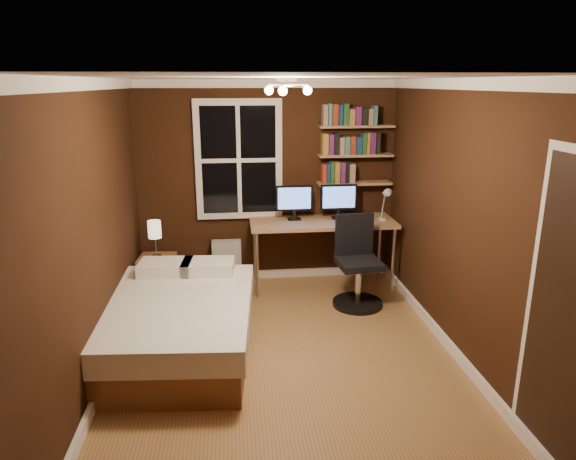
{
  "coord_description": "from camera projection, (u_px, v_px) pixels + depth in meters",
  "views": [
    {
      "loc": [
        -0.45,
        -4.21,
        2.46
      ],
      "look_at": [
        0.07,
        0.45,
        1.11
      ],
      "focal_mm": 32.0,
      "sensor_mm": 36.0,
      "label": 1
    }
  ],
  "objects": [
    {
      "name": "floor",
      "position": [
        285.0,
        359.0,
        4.75
      ],
      "size": [
        4.2,
        4.2,
        0.0
      ],
      "primitive_type": "plane",
      "color": "olive",
      "rests_on": "ground"
    },
    {
      "name": "wall_back",
      "position": [
        267.0,
        183.0,
        6.41
      ],
      "size": [
        3.2,
        0.04,
        2.5
      ],
      "primitive_type": "cube",
      "color": "black",
      "rests_on": "ground"
    },
    {
      "name": "wall_left",
      "position": [
        93.0,
        235.0,
        4.23
      ],
      "size": [
        0.04,
        4.2,
        2.5
      ],
      "primitive_type": "cube",
      "color": "black",
      "rests_on": "ground"
    },
    {
      "name": "wall_right",
      "position": [
        463.0,
        223.0,
        4.57
      ],
      "size": [
        0.04,
        4.2,
        2.5
      ],
      "primitive_type": "cube",
      "color": "black",
      "rests_on": "ground"
    },
    {
      "name": "ceiling",
      "position": [
        285.0,
        77.0,
        4.06
      ],
      "size": [
        3.2,
        4.2,
        0.02
      ],
      "primitive_type": "cube",
      "color": "white",
      "rests_on": "wall_back"
    },
    {
      "name": "window",
      "position": [
        239.0,
        160.0,
        6.25
      ],
      "size": [
        1.06,
        0.06,
        1.46
      ],
      "primitive_type": "cube",
      "color": "white",
      "rests_on": "wall_back"
    },
    {
      "name": "door",
      "position": [
        569.0,
        325.0,
        3.16
      ],
      "size": [
        0.03,
        0.82,
        2.05
      ],
      "primitive_type": null,
      "color": "black",
      "rests_on": "ground"
    },
    {
      "name": "ceiling_fixture",
      "position": [
        286.0,
        91.0,
        3.99
      ],
      "size": [
        0.44,
        0.44,
        0.18
      ],
      "primitive_type": null,
      "color": "beige",
      "rests_on": "ceiling"
    },
    {
      "name": "bookshelf_lower",
      "position": [
        354.0,
        183.0,
        6.41
      ],
      "size": [
        0.92,
        0.22,
        0.03
      ],
      "primitive_type": "cube",
      "color": "#9E724C",
      "rests_on": "wall_back"
    },
    {
      "name": "books_row_lower",
      "position": [
        355.0,
        173.0,
        6.37
      ],
      "size": [
        0.42,
        0.16,
        0.23
      ],
      "primitive_type": null,
      "color": "maroon",
      "rests_on": "bookshelf_lower"
    },
    {
      "name": "bookshelf_middle",
      "position": [
        355.0,
        155.0,
        6.31
      ],
      "size": [
        0.92,
        0.22,
        0.03
      ],
      "primitive_type": "cube",
      "color": "#9E724C",
      "rests_on": "wall_back"
    },
    {
      "name": "books_row_middle",
      "position": [
        356.0,
        145.0,
        6.28
      ],
      "size": [
        0.66,
        0.16,
        0.23
      ],
      "primitive_type": null,
      "color": "navy",
      "rests_on": "bookshelf_middle"
    },
    {
      "name": "bookshelf_upper",
      "position": [
        356.0,
        126.0,
        6.22
      ],
      "size": [
        0.92,
        0.22,
        0.03
      ],
      "primitive_type": "cube",
      "color": "#9E724C",
      "rests_on": "wall_back"
    },
    {
      "name": "books_row_upper",
      "position": [
        357.0,
        115.0,
        6.18
      ],
      "size": [
        0.6,
        0.16,
        0.23
      ],
      "primitive_type": null,
      "color": "#275825",
      "rests_on": "bookshelf_upper"
    },
    {
      "name": "bed",
      "position": [
        177.0,
        323.0,
        4.82
      ],
      "size": [
        1.53,
        2.02,
        0.65
      ],
      "rotation": [
        0.0,
        0.0,
        -0.08
      ],
      "color": "brown",
      "rests_on": "ground"
    },
    {
      "name": "nightstand",
      "position": [
        158.0,
        277.0,
        6.05
      ],
      "size": [
        0.44,
        0.44,
        0.5
      ],
      "primitive_type": "cube",
      "rotation": [
        0.0,
        0.0,
        -0.08
      ],
      "color": "brown",
      "rests_on": "ground"
    },
    {
      "name": "bedside_lamp",
      "position": [
        155.0,
        239.0,
        5.92
      ],
      "size": [
        0.15,
        0.15,
        0.44
      ],
      "primitive_type": null,
      "color": "beige",
      "rests_on": "nightstand"
    },
    {
      "name": "radiator",
      "position": [
        227.0,
        261.0,
        6.52
      ],
      "size": [
        0.37,
        0.13,
        0.55
      ],
      "primitive_type": "cube",
      "color": "beige",
      "rests_on": "ground"
    },
    {
      "name": "desk",
      "position": [
        323.0,
        225.0,
        6.27
      ],
      "size": [
        1.76,
        0.66,
        0.84
      ],
      "color": "#9E724C",
      "rests_on": "ground"
    },
    {
      "name": "monitor_left",
      "position": [
        294.0,
        203.0,
        6.25
      ],
      "size": [
        0.45,
        0.12,
        0.43
      ],
      "primitive_type": null,
      "color": "black",
      "rests_on": "desk"
    },
    {
      "name": "monitor_right",
      "position": [
        339.0,
        202.0,
        6.3
      ],
      "size": [
        0.45,
        0.12,
        0.43
      ],
      "primitive_type": null,
      "color": "black",
      "rests_on": "desk"
    },
    {
      "name": "desk_lamp",
      "position": [
        385.0,
        204.0,
        6.17
      ],
      "size": [
        0.14,
        0.32,
        0.44
      ],
      "primitive_type": null,
      "color": "silver",
      "rests_on": "desk"
    },
    {
      "name": "office_chair",
      "position": [
        357.0,
        271.0,
        5.83
      ],
      "size": [
        0.57,
        0.57,
        1.03
      ],
      "rotation": [
        0.0,
        0.0,
        0.08
      ],
      "color": "black",
      "rests_on": "ground"
    }
  ]
}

